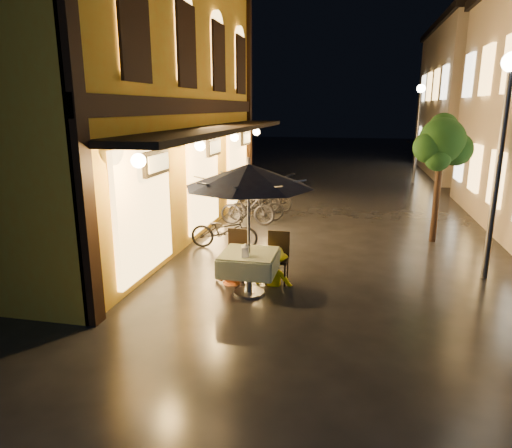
% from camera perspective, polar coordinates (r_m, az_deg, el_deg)
% --- Properties ---
extents(ground, '(90.00, 90.00, 0.00)m').
position_cam_1_polar(ground, '(7.94, 8.52, -10.14)').
color(ground, black).
rests_on(ground, ground).
extents(west_building, '(5.90, 11.40, 7.40)m').
position_cam_1_polar(west_building, '(12.78, -16.99, 15.74)').
color(west_building, orange).
rests_on(west_building, ground).
extents(east_building_far, '(7.30, 10.30, 7.30)m').
position_cam_1_polar(east_building_far, '(26.22, 28.76, 13.51)').
color(east_building_far, '#B9A290').
rests_on(east_building_far, ground).
extents(street_tree, '(1.43, 1.20, 3.15)m').
position_cam_1_polar(street_tree, '(11.95, 22.26, 9.23)').
color(street_tree, black).
rests_on(street_tree, ground).
extents(streetlamp_near, '(0.36, 0.36, 4.23)m').
position_cam_1_polar(streetlamp_near, '(9.60, 28.55, 10.54)').
color(streetlamp_near, '#59595E').
rests_on(streetlamp_near, ground).
extents(streetlamp_far, '(0.36, 0.36, 4.23)m').
position_cam_1_polar(streetlamp_far, '(21.39, 19.69, 12.61)').
color(streetlamp_far, '#59595E').
rests_on(streetlamp_far, ground).
extents(cafe_table, '(0.99, 0.99, 0.78)m').
position_cam_1_polar(cafe_table, '(8.16, -0.89, -4.86)').
color(cafe_table, '#59595E').
rests_on(cafe_table, ground).
extents(patio_umbrella, '(2.25, 2.25, 2.46)m').
position_cam_1_polar(patio_umbrella, '(7.79, -0.93, 6.05)').
color(patio_umbrella, '#59595E').
rests_on(patio_umbrella, ground).
extents(cafe_chair_left, '(0.42, 0.42, 0.97)m').
position_cam_1_polar(cafe_chair_left, '(8.94, -2.33, -3.45)').
color(cafe_chair_left, black).
rests_on(cafe_chair_left, ground).
extents(cafe_chair_right, '(0.42, 0.42, 0.97)m').
position_cam_1_polar(cafe_chair_right, '(8.79, 2.74, -3.79)').
color(cafe_chair_right, black).
rests_on(cafe_chair_right, ground).
extents(table_lantern, '(0.16, 0.16, 0.25)m').
position_cam_1_polar(table_lantern, '(7.81, -1.33, -3.19)').
color(table_lantern, white).
rests_on(table_lantern, cafe_table).
extents(person_orange, '(0.71, 0.57, 1.42)m').
position_cam_1_polar(person_orange, '(8.69, -3.23, -2.81)').
color(person_orange, orange).
rests_on(person_orange, ground).
extents(person_yellow, '(0.91, 0.53, 1.41)m').
position_cam_1_polar(person_yellow, '(8.58, 2.32, -3.04)').
color(person_yellow, '#E5CE00').
rests_on(person_yellow, ground).
extents(bicycle_0, '(1.65, 0.68, 0.85)m').
position_cam_1_polar(bicycle_0, '(10.87, -3.99, -0.85)').
color(bicycle_0, black).
rests_on(bicycle_0, ground).
extents(bicycle_1, '(1.58, 0.54, 0.94)m').
position_cam_1_polar(bicycle_1, '(13.01, -1.06, 1.92)').
color(bicycle_1, '#222229').
rests_on(bicycle_1, ground).
extents(bicycle_2, '(1.71, 0.89, 0.85)m').
position_cam_1_polar(bicycle_2, '(13.49, 0.02, 2.19)').
color(bicycle_2, black).
rests_on(bicycle_2, ground).
extents(bicycle_3, '(1.81, 0.92, 1.05)m').
position_cam_1_polar(bicycle_3, '(14.69, -0.09, 3.59)').
color(bicycle_3, black).
rests_on(bicycle_3, ground).
extents(bicycle_4, '(1.88, 1.30, 0.94)m').
position_cam_1_polar(bicycle_4, '(14.91, 1.64, 3.52)').
color(bicycle_4, black).
rests_on(bicycle_4, ground).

